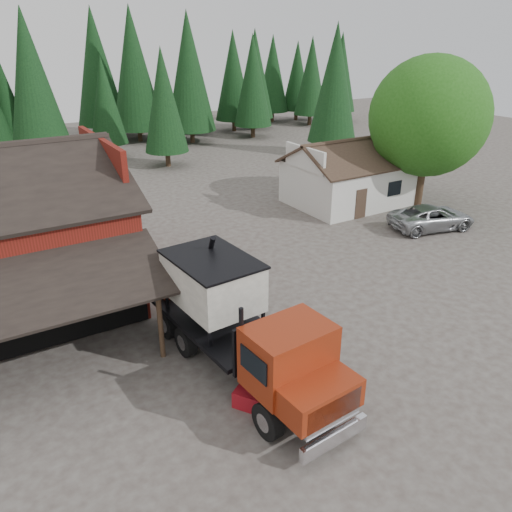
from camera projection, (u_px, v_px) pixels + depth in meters
ground at (313, 340)px, 20.16m from camera, size 120.00×120.00×0.00m
farmhouse at (349, 180)px, 35.78m from camera, size 8.60×6.42×4.65m
deciduous_tree at (429, 121)px, 33.59m from camera, size 8.00×8.00×10.20m
conifer_backdrop at (72, 150)px, 52.90m from camera, size 76.00×16.00×16.00m
near_pine_b at (164, 100)px, 43.98m from camera, size 3.96×3.96×10.40m
near_pine_c at (335, 83)px, 48.04m from camera, size 4.84×4.84×12.40m
near_pine_d at (32, 84)px, 41.74m from camera, size 5.28×5.28×13.40m
feed_truck at (238, 320)px, 17.56m from camera, size 3.49×10.12×4.49m
silver_car at (432, 217)px, 31.30m from camera, size 5.87×3.68×1.51m
equip_box at (251, 399)px, 16.46m from camera, size 1.20×1.30×0.60m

